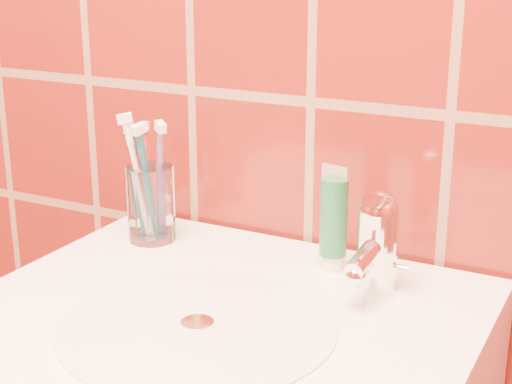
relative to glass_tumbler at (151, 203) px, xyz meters
The scene contains 8 objects.
glass_tumbler is the anchor object (origin of this frame).
toothpaste_tube 0.26m from the glass_tumbler, ahead, with size 0.04×0.03×0.13m.
faucet 0.33m from the glass_tumbler, ahead, with size 0.05×0.11×0.12m.
toothbrush_0 0.03m from the glass_tumbler, 158.51° to the right, with size 0.05×0.03×0.17m, color navy, non-canonical shape.
toothbrush_1 0.03m from the glass_tumbler, 65.19° to the right, with size 0.03×0.05×0.18m, color #0D596E, non-canonical shape.
toothbrush_2 0.04m from the glass_tumbler, ahead, with size 0.05×0.04×0.18m, color #724594, non-canonical shape.
toothbrush_3 0.04m from the glass_tumbler, 115.68° to the right, with size 0.05×0.04×0.19m, color white, non-canonical shape.
toothbrush_4 0.03m from the glass_tumbler, 147.70° to the left, with size 0.04×0.05×0.17m, color red, non-canonical shape.
Camera 1 is at (0.40, 0.27, 1.24)m, focal length 55.00 mm.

